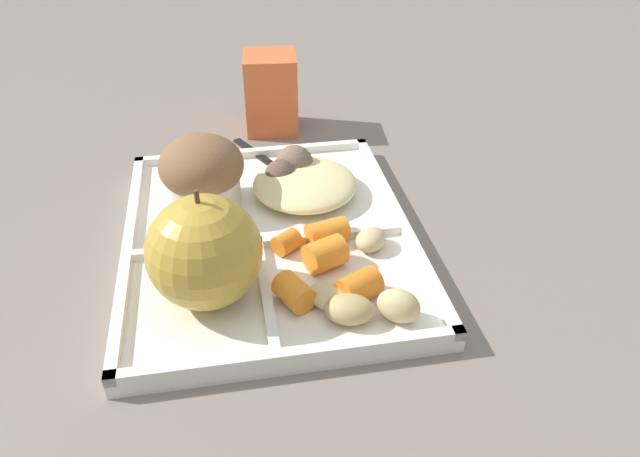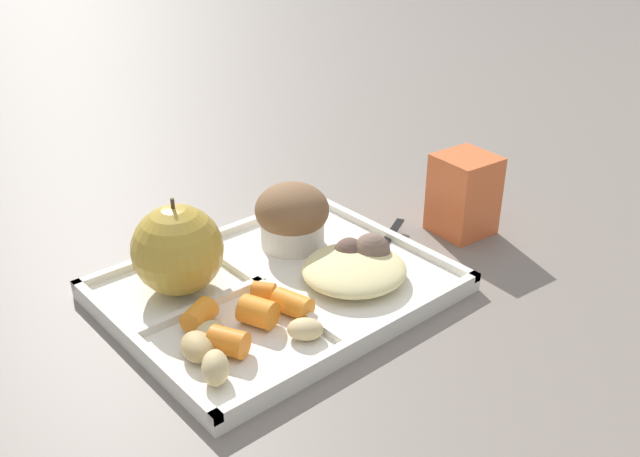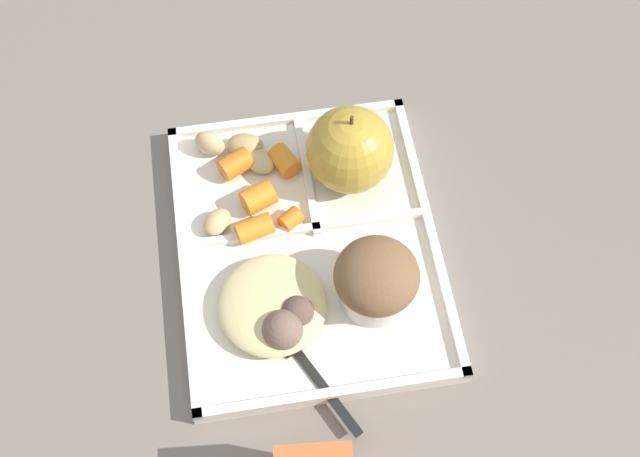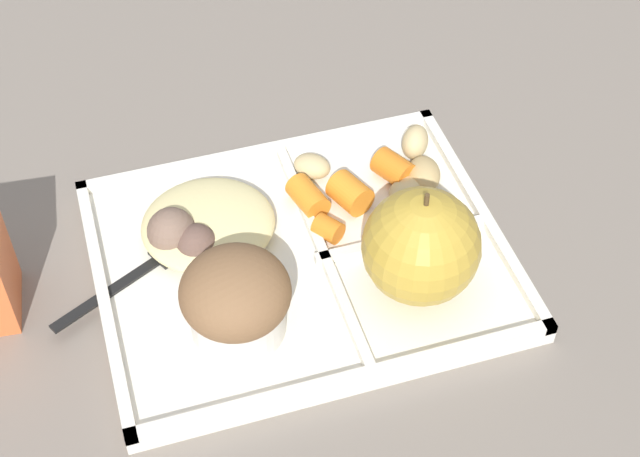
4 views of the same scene
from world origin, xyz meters
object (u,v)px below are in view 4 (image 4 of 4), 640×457
object	(u,v)px
bran_muffin	(236,299)
plastic_fork	(149,266)
lunch_tray	(301,260)
green_apple	(421,247)

from	to	relation	value
bran_muffin	plastic_fork	distance (m)	0.10
bran_muffin	plastic_fork	world-z (taller)	bran_muffin
plastic_fork	bran_muffin	bearing A→B (deg)	123.70
lunch_tray	bran_muffin	xyz separation A→B (m)	(0.06, 0.05, 0.04)
green_apple	plastic_fork	xyz separation A→B (m)	(0.19, -0.08, -0.04)
lunch_tray	bran_muffin	distance (m)	0.09
lunch_tray	plastic_fork	distance (m)	0.12
lunch_tray	green_apple	xyz separation A→B (m)	(-0.07, 0.05, 0.05)
green_apple	bran_muffin	distance (m)	0.14
green_apple	plastic_fork	world-z (taller)	green_apple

